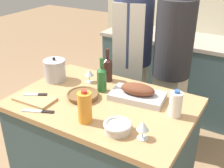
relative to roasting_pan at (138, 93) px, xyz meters
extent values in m
cube|color=#3D565B|center=(-0.19, -0.15, -0.51)|extent=(1.21, 0.81, 0.85)
cube|color=tan|center=(-0.19, -0.15, -0.06)|extent=(1.24, 0.83, 0.04)
cube|color=#3D565B|center=(-0.19, 1.48, -0.50)|extent=(1.71, 0.58, 0.88)
cube|color=#ADA393|center=(-0.19, 1.48, -0.03)|extent=(1.76, 0.60, 0.04)
cube|color=beige|center=(-0.19, 1.83, 0.34)|extent=(2.26, 0.10, 2.55)
cube|color=#BCBCC1|center=(0.00, 0.00, -0.02)|extent=(0.40, 0.26, 0.04)
ellipsoid|color=brown|center=(0.00, 0.00, 0.03)|extent=(0.26, 0.16, 0.08)
cylinder|color=brown|center=(-0.34, -0.18, -0.03)|extent=(0.21, 0.21, 0.03)
torus|color=brown|center=(-0.34, -0.18, -0.01)|extent=(0.23, 0.23, 0.02)
cube|color=tan|center=(-0.61, -0.38, -0.04)|extent=(0.29, 0.17, 0.02)
cylinder|color=#B7B7BC|center=(-0.70, -0.05, 0.03)|extent=(0.17, 0.17, 0.16)
cylinder|color=#B7B7BC|center=(-0.70, -0.05, 0.12)|extent=(0.17, 0.17, 0.01)
sphere|color=black|center=(-0.70, -0.05, 0.14)|extent=(0.02, 0.02, 0.02)
cylinder|color=beige|center=(0.07, -0.41, -0.02)|extent=(0.15, 0.15, 0.05)
torus|color=beige|center=(0.07, -0.41, 0.00)|extent=(0.17, 0.17, 0.02)
cylinder|color=orange|center=(-0.15, -0.41, 0.05)|extent=(0.09, 0.09, 0.20)
cylinder|color=red|center=(-0.15, -0.41, 0.16)|extent=(0.04, 0.04, 0.02)
cylinder|color=white|center=(0.30, -0.08, 0.04)|extent=(0.08, 0.08, 0.16)
cylinder|color=#3360B2|center=(0.30, -0.08, 0.13)|extent=(0.03, 0.03, 0.02)
cylinder|color=#381E19|center=(-0.34, 0.15, 0.04)|extent=(0.08, 0.08, 0.16)
cone|color=#381E19|center=(-0.34, 0.15, 0.14)|extent=(0.08, 0.08, 0.03)
cylinder|color=#381E19|center=(-0.34, 0.15, 0.19)|extent=(0.03, 0.03, 0.07)
cylinder|color=#28662D|center=(-0.28, -0.02, 0.04)|extent=(0.07, 0.07, 0.16)
cone|color=#28662D|center=(-0.28, -0.02, 0.13)|extent=(0.07, 0.07, 0.03)
cylinder|color=#28662D|center=(-0.28, -0.02, 0.18)|extent=(0.03, 0.03, 0.07)
cylinder|color=silver|center=(-0.44, 0.05, -0.04)|extent=(0.06, 0.06, 0.00)
cylinder|color=silver|center=(-0.44, 0.05, -0.01)|extent=(0.01, 0.01, 0.05)
cone|color=silver|center=(-0.44, 0.05, 0.04)|extent=(0.07, 0.07, 0.05)
cylinder|color=silver|center=(0.22, -0.39, -0.04)|extent=(0.06, 0.06, 0.00)
cylinder|color=silver|center=(0.22, -0.39, -0.01)|extent=(0.01, 0.01, 0.05)
cone|color=silver|center=(0.22, -0.39, 0.04)|extent=(0.07, 0.07, 0.05)
cube|color=#B7B7BC|center=(-0.52, -0.50, -0.04)|extent=(0.13, 0.08, 0.01)
cube|color=black|center=(-0.42, -0.45, -0.04)|extent=(0.09, 0.06, 0.01)
cube|color=#B7B7BC|center=(-0.66, -0.36, -0.02)|extent=(0.10, 0.08, 0.01)
cube|color=black|center=(-0.59, -0.32, -0.02)|extent=(0.07, 0.05, 0.01)
cylinder|color=#332D28|center=(-0.73, 1.39, 0.05)|extent=(0.06, 0.06, 0.12)
cylinder|color=black|center=(-0.73, 1.39, 0.12)|extent=(0.03, 0.03, 0.02)
cube|color=beige|center=(-0.41, 0.73, -0.52)|extent=(0.33, 0.26, 0.84)
cylinder|color=navy|center=(-0.41, 0.73, 0.25)|extent=(0.37, 0.37, 0.70)
cube|color=silver|center=(-0.37, 0.56, 0.05)|extent=(0.29, 0.07, 0.89)
cube|color=beige|center=(0.00, 0.70, -0.53)|extent=(0.30, 0.23, 0.81)
cylinder|color=#28282D|center=(0.00, 0.70, 0.21)|extent=(0.33, 0.33, 0.67)
camera|label=1|loc=(0.72, -1.57, 0.93)|focal=45.00mm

